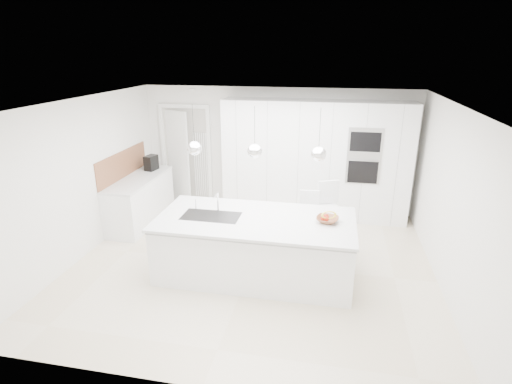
% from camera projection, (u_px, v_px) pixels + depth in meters
% --- Properties ---
extents(floor, '(5.50, 5.50, 0.00)m').
position_uv_depth(floor, '(252.00, 264.00, 6.29)').
color(floor, beige).
rests_on(floor, ground).
extents(wall_back, '(5.50, 0.00, 5.50)m').
position_uv_depth(wall_back, '(277.00, 150.00, 8.18)').
color(wall_back, white).
rests_on(wall_back, ground).
extents(wall_left, '(0.00, 5.00, 5.00)m').
position_uv_depth(wall_left, '(84.00, 178.00, 6.37)').
color(wall_left, white).
rests_on(wall_left, ground).
extents(ceiling, '(5.50, 5.50, 0.00)m').
position_uv_depth(ceiling, '(252.00, 103.00, 5.45)').
color(ceiling, white).
rests_on(ceiling, wall_back).
extents(tall_cabinets, '(3.60, 0.60, 2.30)m').
position_uv_depth(tall_cabinets, '(315.00, 160.00, 7.79)').
color(tall_cabinets, white).
rests_on(tall_cabinets, floor).
extents(oven_stack, '(0.62, 0.04, 1.05)m').
position_uv_depth(oven_stack, '(364.00, 156.00, 7.27)').
color(oven_stack, '#A5A5A8').
rests_on(oven_stack, tall_cabinets).
extents(doorway_frame, '(1.11, 0.08, 2.13)m').
position_uv_depth(doorway_frame, '(187.00, 156.00, 8.58)').
color(doorway_frame, white).
rests_on(doorway_frame, floor).
extents(hallway_door, '(0.76, 0.38, 2.00)m').
position_uv_depth(hallway_door, '(175.00, 157.00, 8.59)').
color(hallway_door, white).
rests_on(hallway_door, floor).
extents(radiator, '(0.32, 0.04, 1.40)m').
position_uv_depth(radiator, '(201.00, 165.00, 8.57)').
color(radiator, white).
rests_on(radiator, floor).
extents(left_base_cabinets, '(0.60, 1.80, 0.86)m').
position_uv_depth(left_base_cabinets, '(141.00, 201.00, 7.70)').
color(left_base_cabinets, white).
rests_on(left_base_cabinets, floor).
extents(left_worktop, '(0.62, 1.82, 0.04)m').
position_uv_depth(left_worktop, '(138.00, 179.00, 7.55)').
color(left_worktop, silver).
rests_on(left_worktop, left_base_cabinets).
extents(oak_backsplash, '(0.02, 1.80, 0.50)m').
position_uv_depth(oak_backsplash, '(123.00, 164.00, 7.51)').
color(oak_backsplash, brown).
rests_on(oak_backsplash, wall_left).
extents(island_base, '(2.80, 1.20, 0.86)m').
position_uv_depth(island_base, '(255.00, 249.00, 5.85)').
color(island_base, white).
rests_on(island_base, floor).
extents(island_worktop, '(2.84, 1.40, 0.04)m').
position_uv_depth(island_worktop, '(255.00, 219.00, 5.74)').
color(island_worktop, silver).
rests_on(island_worktop, island_base).
extents(island_sink, '(0.84, 0.44, 0.18)m').
position_uv_depth(island_sink, '(211.00, 221.00, 5.84)').
color(island_sink, '#3F3F42').
rests_on(island_sink, island_worktop).
extents(island_tap, '(0.02, 0.02, 0.30)m').
position_uv_depth(island_tap, '(218.00, 202.00, 5.94)').
color(island_tap, white).
rests_on(island_tap, island_worktop).
extents(pendant_left, '(0.20, 0.20, 0.20)m').
position_uv_depth(pendant_left, '(194.00, 148.00, 5.51)').
color(pendant_left, white).
rests_on(pendant_left, ceiling).
extents(pendant_mid, '(0.20, 0.20, 0.20)m').
position_uv_depth(pendant_mid, '(255.00, 151.00, 5.36)').
color(pendant_mid, white).
rests_on(pendant_mid, ceiling).
extents(pendant_right, '(0.20, 0.20, 0.20)m').
position_uv_depth(pendant_right, '(319.00, 154.00, 5.20)').
color(pendant_right, white).
rests_on(pendant_right, ceiling).
extents(fruit_bowl, '(0.36, 0.36, 0.08)m').
position_uv_depth(fruit_bowl, '(327.00, 220.00, 5.59)').
color(fruit_bowl, brown).
rests_on(fruit_bowl, island_worktop).
extents(espresso_machine, '(0.22, 0.30, 0.30)m').
position_uv_depth(espresso_machine, '(151.00, 163.00, 8.00)').
color(espresso_machine, black).
rests_on(espresso_machine, left_worktop).
extents(bar_stool_left, '(0.40, 0.51, 1.02)m').
position_uv_depth(bar_stool_left, '(308.00, 223.00, 6.53)').
color(bar_stool_left, white).
rests_on(bar_stool_left, floor).
extents(bar_stool_right, '(0.57, 0.64, 1.17)m').
position_uv_depth(bar_stool_right, '(326.00, 218.00, 6.55)').
color(bar_stool_right, white).
rests_on(bar_stool_right, floor).
extents(apple_a, '(0.09, 0.09, 0.09)m').
position_uv_depth(apple_a, '(326.00, 217.00, 5.59)').
color(apple_a, red).
rests_on(apple_a, fruit_bowl).
extents(apple_b, '(0.08, 0.08, 0.08)m').
position_uv_depth(apple_b, '(323.00, 218.00, 5.56)').
color(apple_b, red).
rests_on(apple_b, fruit_bowl).
extents(apple_c, '(0.08, 0.08, 0.08)m').
position_uv_depth(apple_c, '(326.00, 219.00, 5.55)').
color(apple_c, red).
rests_on(apple_c, fruit_bowl).
extents(banana_bunch, '(0.25, 0.18, 0.22)m').
position_uv_depth(banana_bunch, '(329.00, 215.00, 5.53)').
color(banana_bunch, yellow).
rests_on(banana_bunch, fruit_bowl).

